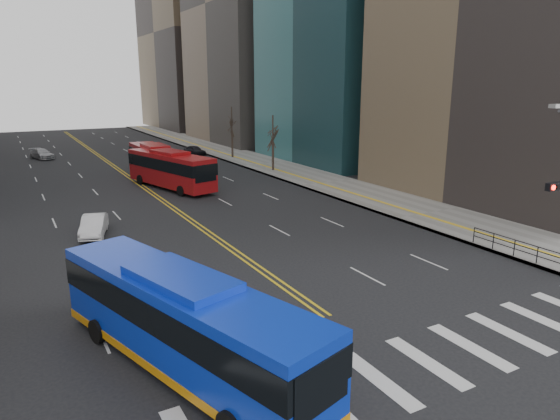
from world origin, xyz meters
name	(u,v)px	position (x,y,z in m)	size (l,w,h in m)	color
ground	(403,370)	(0.00, 0.00, 0.00)	(220.00, 220.00, 0.00)	black
sidewalk_right	(265,164)	(17.50, 45.00, 0.07)	(7.00, 130.00, 0.15)	gray
crosswalk	(403,370)	(0.00, 0.00, 0.01)	(26.70, 4.00, 0.01)	silver
centerline	(111,164)	(0.00, 55.00, 0.01)	(0.55, 100.00, 0.01)	gold
pedestrian_railing	(515,245)	(14.30, 6.00, 0.82)	(0.06, 6.06, 1.02)	black
street_trees	(67,147)	(-7.18, 34.55, 4.87)	(35.20, 47.20, 7.60)	#2C211B
blue_bus	(183,320)	(-7.02, 4.05, 1.98)	(6.44, 13.29, 3.77)	#0C2DBC
red_bus_near	(170,167)	(2.37, 36.25, 2.10)	(5.73, 12.32, 3.79)	#A51114
red_bus_far	(156,160)	(2.40, 41.78, 2.11)	(3.16, 12.10, 3.80)	#A51114
car_white	(94,226)	(-7.15, 23.18, 0.70)	(1.49, 4.27, 1.41)	silver
car_dark_mid	(195,150)	(12.50, 57.74, 0.68)	(1.60, 3.97, 1.35)	black
car_silver	(42,154)	(-7.46, 64.33, 0.70)	(1.95, 4.79, 1.39)	#A2A2A7
car_dark_far	(163,150)	(8.59, 60.47, 0.65)	(2.15, 4.66, 1.30)	black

